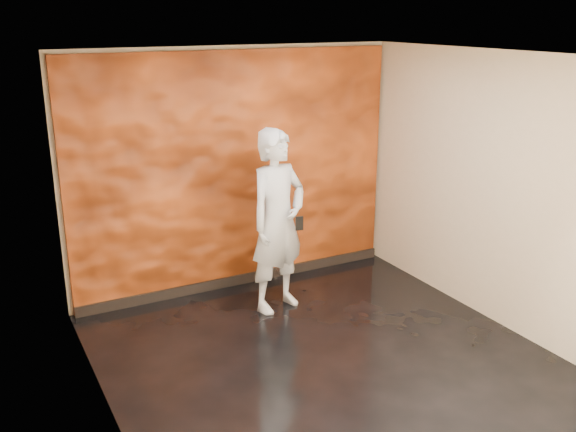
% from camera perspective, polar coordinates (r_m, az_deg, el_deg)
% --- Properties ---
extents(room, '(4.02, 4.02, 2.81)m').
position_cam_1_polar(room, '(5.74, 3.25, -0.03)').
color(room, black).
rests_on(room, ground).
extents(feature_wall, '(3.90, 0.06, 2.75)m').
position_cam_1_polar(feature_wall, '(7.43, -4.56, 3.89)').
color(feature_wall, orange).
rests_on(feature_wall, ground).
extents(baseboard, '(3.90, 0.04, 0.12)m').
position_cam_1_polar(baseboard, '(7.81, -4.21, -5.62)').
color(baseboard, black).
rests_on(baseboard, ground).
extents(man, '(0.84, 0.67, 2.01)m').
position_cam_1_polar(man, '(6.88, -0.93, -0.46)').
color(man, '#A9B0B9').
rests_on(man, ground).
extents(phone, '(0.08, 0.04, 0.15)m').
position_cam_1_polar(phone, '(6.67, 1.02, -0.66)').
color(phone, black).
rests_on(phone, man).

